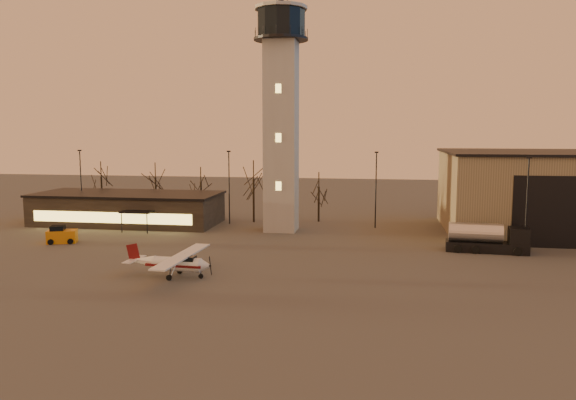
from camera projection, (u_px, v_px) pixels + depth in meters
The scene contains 9 objects.
ground at pixel (215, 299), 43.32m from camera, with size 220.00×220.00×0.00m, color #3B3937.
control_tower at pixel (281, 103), 70.68m from camera, with size 6.80×6.80×32.60m.
hangar at pixel (569, 193), 70.23m from camera, with size 30.60×20.60×10.30m.
terminal at pixel (128, 208), 77.87m from camera, with size 25.40×12.20×4.30m.
light_poles at pixel (286, 188), 72.93m from camera, with size 58.50×12.25×10.14m.
tree_row at pixel (201, 178), 83.11m from camera, with size 37.20×9.20×8.80m.
cessna_front at pixel (179, 266), 49.49m from camera, with size 8.31×10.50×2.90m.
fuel_truck at pixel (486, 241), 59.78m from camera, with size 8.56×3.35×3.11m.
service_cart at pixel (61, 236), 64.59m from camera, with size 3.59×2.85×2.03m.
Camera 1 is at (12.35, -40.58, 12.93)m, focal length 35.00 mm.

